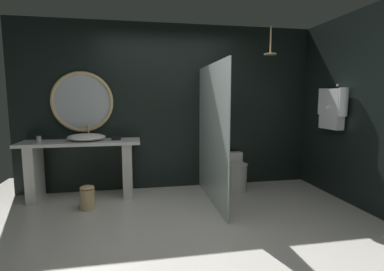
# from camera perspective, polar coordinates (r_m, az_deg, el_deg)

# --- Properties ---
(ground_plane) EXTENTS (5.76, 5.76, 0.00)m
(ground_plane) POSITION_cam_1_polar(r_m,az_deg,el_deg) (3.22, 0.63, -19.55)
(ground_plane) COLOR silver
(back_wall_panel) EXTENTS (4.80, 0.10, 2.60)m
(back_wall_panel) POSITION_cam_1_polar(r_m,az_deg,el_deg) (4.75, -3.83, 5.48)
(back_wall_panel) COLOR black
(back_wall_panel) RESTS_ON ground_plane
(side_wall_right) EXTENTS (0.10, 2.47, 2.60)m
(side_wall_right) POSITION_cam_1_polar(r_m,az_deg,el_deg) (4.61, 28.66, 4.54)
(side_wall_right) COLOR black
(side_wall_right) RESTS_ON ground_plane
(vanity_counter) EXTENTS (1.67, 0.53, 0.84)m
(vanity_counter) POSITION_cam_1_polar(r_m,az_deg,el_deg) (4.55, -20.63, -5.00)
(vanity_counter) COLOR silver
(vanity_counter) RESTS_ON ground_plane
(vessel_sink) EXTENTS (0.54, 0.44, 0.23)m
(vessel_sink) POSITION_cam_1_polar(r_m,az_deg,el_deg) (4.49, -19.88, -0.28)
(vessel_sink) COLOR white
(vessel_sink) RESTS_ON vanity_counter
(tumbler_cup) EXTENTS (0.06, 0.06, 0.08)m
(tumbler_cup) POSITION_cam_1_polar(r_m,az_deg,el_deg) (4.62, -27.68, -0.62)
(tumbler_cup) COLOR silver
(tumbler_cup) RESTS_ON vanity_counter
(tissue_box) EXTENTS (0.13, 0.10, 0.07)m
(tissue_box) POSITION_cam_1_polar(r_m,az_deg,el_deg) (4.44, -14.53, -0.40)
(tissue_box) COLOR black
(tissue_box) RESTS_ON vanity_counter
(round_wall_mirror) EXTENTS (0.91, 0.05, 0.91)m
(round_wall_mirror) POSITION_cam_1_polar(r_m,az_deg,el_deg) (4.69, -20.60, 6.15)
(round_wall_mirror) COLOR #D6B77F
(shower_glass_panel) EXTENTS (0.02, 1.56, 1.91)m
(shower_glass_panel) POSITION_cam_1_polar(r_m,az_deg,el_deg) (4.04, 3.89, 0.24)
(shower_glass_panel) COLOR silver
(shower_glass_panel) RESTS_ON ground_plane
(rain_shower_head) EXTENTS (0.18, 0.18, 0.41)m
(rain_shower_head) POSITION_cam_1_polar(r_m,az_deg,el_deg) (4.67, 15.01, 15.69)
(rain_shower_head) COLOR #D6B77F
(hanging_bathrobe) EXTENTS (0.20, 0.58, 0.65)m
(hanging_bathrobe) POSITION_cam_1_polar(r_m,az_deg,el_deg) (4.70, 25.61, 5.04)
(hanging_bathrobe) COLOR #D6B77F
(toilet) EXTENTS (0.42, 0.57, 0.56)m
(toilet) POSITION_cam_1_polar(r_m,az_deg,el_deg) (4.73, 7.97, -7.32)
(toilet) COLOR white
(toilet) RESTS_ON ground_plane
(waste_bin) EXTENTS (0.19, 0.19, 0.32)m
(waste_bin) POSITION_cam_1_polar(r_m,az_deg,el_deg) (4.15, -19.69, -11.26)
(waste_bin) COLOR #D6B77F
(waste_bin) RESTS_ON ground_plane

